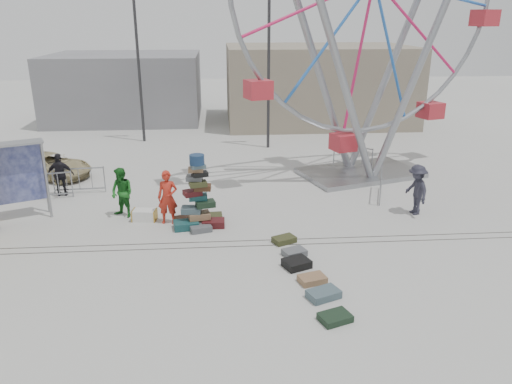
{
  "coord_description": "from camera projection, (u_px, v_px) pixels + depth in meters",
  "views": [
    {
      "loc": [
        0.31,
        -13.61,
        6.87
      ],
      "look_at": [
        1.54,
        2.49,
        1.14
      ],
      "focal_mm": 35.0,
      "sensor_mm": 36.0,
      "label": 1
    }
  ],
  "objects": [
    {
      "name": "barricade_dummy_b",
      "position": [
        45.0,
        186.0,
        19.53
      ],
      "size": [
        1.98,
        0.5,
        1.1
      ],
      "primitive_type": null,
      "rotation": [
        0.0,
        0.0,
        0.2
      ],
      "color": "gray",
      "rests_on": "ground"
    },
    {
      "name": "track_line_far",
      "position": [
        212.0,
        242.0,
        16.0
      ],
      "size": [
        40.0,
        0.04,
        0.01
      ],
      "primitive_type": "cube",
      "color": "#47443F",
      "rests_on": "ground"
    },
    {
      "name": "pedestrian_grey",
      "position": [
        416.0,
        190.0,
        18.0
      ],
      "size": [
        0.88,
        1.3,
        1.85
      ],
      "primitive_type": "imported",
      "rotation": [
        0.0,
        0.0,
        -1.4
      ],
      "color": "#242430",
      "rests_on": "ground"
    },
    {
      "name": "row_case_5",
      "position": [
        335.0,
        317.0,
        11.85
      ],
      "size": [
        0.87,
        0.75,
        0.17
      ],
      "primitive_type": "cube",
      "rotation": [
        0.0,
        0.0,
        0.36
      ],
      "color": "#1A2F1E",
      "rests_on": "ground"
    },
    {
      "name": "track_line_near",
      "position": [
        212.0,
        247.0,
        15.63
      ],
      "size": [
        40.0,
        0.04,
        0.01
      ],
      "primitive_type": "cube",
      "color": "#47443F",
      "rests_on": "ground"
    },
    {
      "name": "pedestrian_red",
      "position": [
        168.0,
        197.0,
        17.17
      ],
      "size": [
        0.72,
        0.5,
        1.9
      ],
      "primitive_type": "imported",
      "rotation": [
        0.0,
        0.0,
        -0.07
      ],
      "color": "red",
      "rests_on": "ground"
    },
    {
      "name": "pedestrian_green",
      "position": [
        122.0,
        193.0,
        17.74
      ],
      "size": [
        1.11,
        1.06,
        1.81
      ],
      "primitive_type": "imported",
      "rotation": [
        0.0,
        0.0,
        -0.59
      ],
      "color": "#18621D",
      "rests_on": "ground"
    },
    {
      "name": "row_case_0",
      "position": [
        284.0,
        240.0,
        15.95
      ],
      "size": [
        0.84,
        0.72,
        0.19
      ],
      "primitive_type": "cube",
      "rotation": [
        0.0,
        0.0,
        0.44
      ],
      "color": "#3B3F1F",
      "rests_on": "ground"
    },
    {
      "name": "lamp_post_right",
      "position": [
        270.0,
        64.0,
        26.0
      ],
      "size": [
        1.41,
        0.25,
        8.0
      ],
      "color": "#2D2D30",
      "rests_on": "ground"
    },
    {
      "name": "steamer_trunk",
      "position": [
        144.0,
        215.0,
        17.65
      ],
      "size": [
        0.88,
        0.58,
        0.39
      ],
      "primitive_type": "cube",
      "rotation": [
        0.0,
        0.0,
        -0.12
      ],
      "color": "silver",
      "rests_on": "ground"
    },
    {
      "name": "barricade_dummy_c",
      "position": [
        79.0,
        180.0,
        20.21
      ],
      "size": [
        2.0,
        0.23,
        1.1
      ],
      "primitive_type": null,
      "rotation": [
        0.0,
        0.0,
        0.07
      ],
      "color": "gray",
      "rests_on": "ground"
    },
    {
      "name": "lamp_post_left",
      "position": [
        140.0,
        61.0,
        27.38
      ],
      "size": [
        1.41,
        0.25,
        8.0
      ],
      "color": "#2D2D30",
      "rests_on": "ground"
    },
    {
      "name": "building_right",
      "position": [
        317.0,
        84.0,
        33.52
      ],
      "size": [
        12.0,
        8.0,
        5.0
      ],
      "primitive_type": "cube",
      "color": "gray",
      "rests_on": "ground"
    },
    {
      "name": "row_case_4",
      "position": [
        324.0,
        294.0,
        12.81
      ],
      "size": [
        0.97,
        0.81,
        0.21
      ],
      "primitive_type": "cube",
      "rotation": [
        0.0,
        0.0,
        0.4
      ],
      "color": "#4A6069",
      "rests_on": "ground"
    },
    {
      "name": "suitcase_tower",
      "position": [
        198.0,
        206.0,
        17.04
      ],
      "size": [
        1.8,
        1.58,
        2.54
      ],
      "rotation": [
        0.0,
        0.0,
        0.12
      ],
      "color": "#1A4C4F",
      "rests_on": "ground"
    },
    {
      "name": "ferris_wheel",
      "position": [
        372.0,
        7.0,
        20.31
      ],
      "size": [
        12.06,
        4.54,
        14.63
      ],
      "rotation": [
        0.0,
        0.0,
        0.31
      ],
      "color": "gray",
      "rests_on": "ground"
    },
    {
      "name": "parked_suv",
      "position": [
        49.0,
        166.0,
        22.24
      ],
      "size": [
        4.27,
        3.21,
        1.08
      ],
      "primitive_type": "imported",
      "rotation": [
        0.0,
        0.0,
        1.15
      ],
      "color": "tan",
      "rests_on": "ground"
    },
    {
      "name": "pedestrian_black",
      "position": [
        60.0,
        175.0,
        19.85
      ],
      "size": [
        1.06,
        0.51,
        1.75
      ],
      "primitive_type": "imported",
      "rotation": [
        0.0,
        0.0,
        3.22
      ],
      "color": "black",
      "rests_on": "ground"
    },
    {
      "name": "barricade_wheel_front",
      "position": [
        381.0,
        184.0,
        19.79
      ],
      "size": [
        0.73,
        1.93,
        1.1
      ],
      "primitive_type": null,
      "rotation": [
        0.0,
        0.0,
        1.25
      ],
      "color": "gray",
      "rests_on": "ground"
    },
    {
      "name": "row_case_1",
      "position": [
        294.0,
        252.0,
        15.09
      ],
      "size": [
        0.81,
        0.71,
        0.19
      ],
      "primitive_type": "cube",
      "rotation": [
        0.0,
        0.0,
        0.38
      ],
      "color": "#5C5F64",
      "rests_on": "ground"
    },
    {
      "name": "ground",
      "position": [
        212.0,
        256.0,
        15.07
      ],
      "size": [
        90.0,
        90.0,
        0.0
      ],
      "primitive_type": "plane",
      "color": "#9E9E99",
      "rests_on": "ground"
    },
    {
      "name": "building_left",
      "position": [
        127.0,
        87.0,
        34.57
      ],
      "size": [
        10.0,
        8.0,
        4.4
      ],
      "primitive_type": "cube",
      "color": "gray",
      "rests_on": "ground"
    },
    {
      "name": "row_case_3",
      "position": [
        312.0,
        279.0,
        13.56
      ],
      "size": [
        0.83,
        0.68,
        0.19
      ],
      "primitive_type": "cube",
      "rotation": [
        0.0,
        0.0,
        0.29
      ],
      "color": "#916B4A",
      "rests_on": "ground"
    },
    {
      "name": "barricade_wheel_back",
      "position": [
        353.0,
        157.0,
        23.62
      ],
      "size": [
        1.55,
        1.42,
        1.1
      ],
      "primitive_type": null,
      "rotation": [
        0.0,
        0.0,
        -0.74
      ],
      "color": "gray",
      "rests_on": "ground"
    },
    {
      "name": "row_case_2",
      "position": [
        297.0,
        263.0,
        14.37
      ],
      "size": [
        0.91,
        0.84,
        0.23
      ],
      "primitive_type": "cube",
      "rotation": [
        0.0,
        0.0,
        0.41
      ],
      "color": "black",
      "rests_on": "ground"
    }
  ]
}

